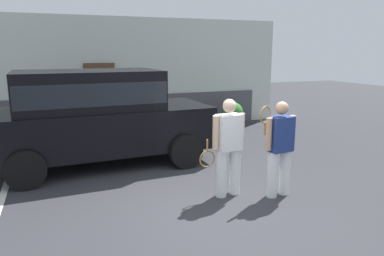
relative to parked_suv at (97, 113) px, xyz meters
name	(u,v)px	position (x,y,z in m)	size (l,w,h in m)	color
ground_plane	(216,207)	(1.46, -2.95, -1.15)	(40.00, 40.00, 0.00)	#2D2D33
parking_stripe_0	(1,201)	(-1.78, -1.45, -1.14)	(0.12, 4.40, 0.01)	silver
house_frontage	(131,78)	(1.45, 3.49, 0.49)	(10.10, 0.40, 3.47)	silver
parked_suv	(97,113)	(0.00, 0.00, 0.00)	(4.68, 2.32, 2.05)	black
tennis_player_man	(228,147)	(1.86, -2.56, -0.28)	(0.88, 0.31, 1.67)	white
tennis_player_woman	(280,147)	(2.66, -2.88, -0.29)	(0.75, 0.30, 1.63)	white
potted_plant_by_porch	(233,114)	(4.43, 2.25, -0.66)	(0.66, 0.66, 0.87)	#9E5638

